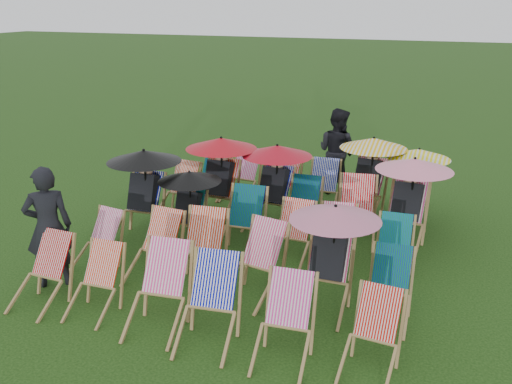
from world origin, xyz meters
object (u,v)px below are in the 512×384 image
(deckchair_5, at_px, (372,336))
(deckchair_29, at_px, (413,184))
(person_rear, at_px, (337,152))
(deckchair_0, at_px, (40,273))
(person_left, at_px, (48,227))

(deckchair_5, relative_size, deckchair_29, 0.65)
(deckchair_29, bearing_deg, person_rear, 142.90)
(deckchair_29, bearing_deg, deckchair_0, -135.60)
(deckchair_0, height_order, deckchair_29, deckchair_29)
(deckchair_0, bearing_deg, deckchair_5, 3.98)
(deckchair_29, height_order, person_rear, person_rear)
(deckchair_0, bearing_deg, deckchair_29, 51.52)
(deckchair_5, height_order, person_rear, person_rear)
(deckchair_5, bearing_deg, person_left, -179.83)
(deckchair_0, xyz_separation_m, deckchair_29, (4.02, 4.70, 0.24))
(deckchair_29, bearing_deg, person_left, -140.34)
(deckchair_5, bearing_deg, person_rear, 112.15)
(deckchair_0, height_order, deckchair_5, deckchair_0)
(person_rear, bearing_deg, person_left, 85.20)
(deckchair_5, distance_m, person_left, 4.43)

